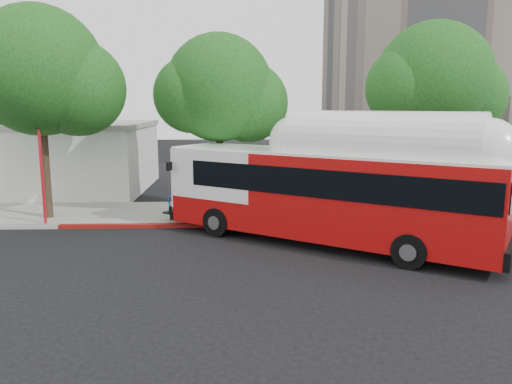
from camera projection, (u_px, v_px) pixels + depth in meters
ground at (242, 252)px, 18.32m from camera, size 120.00×120.00×0.00m
sidewalk at (241, 212)px, 24.70m from camera, size 60.00×5.00×0.15m
curb_strip at (242, 225)px, 22.14m from camera, size 60.00×0.30×0.15m
red_curb_segment at (174, 225)px, 22.03m from camera, size 10.00×0.32×0.16m
street_tree_left at (50, 76)px, 22.33m from camera, size 6.67×5.80×9.74m
street_tree_mid at (228, 92)px, 23.23m from camera, size 5.75×5.00×8.62m
street_tree_right at (442, 85)px, 23.34m from camera, size 6.21×5.40×9.18m
low_commercial_bldg at (17, 156)px, 31.22m from camera, size 16.20×10.20×4.25m
transit_bus at (327, 195)px, 19.11m from camera, size 12.89×9.74×4.12m
signal_pole at (42, 174)px, 21.76m from camera, size 0.13×0.44×4.61m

